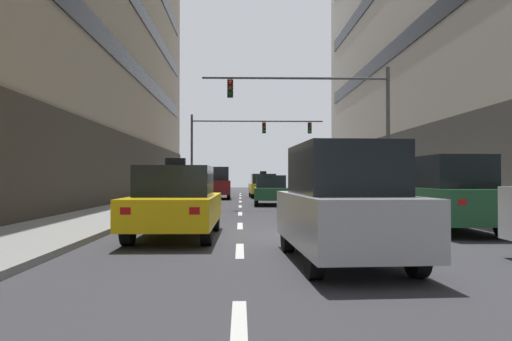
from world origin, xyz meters
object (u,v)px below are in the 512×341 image
Objects in this scene: traffic_signal_0 at (333,110)px; traffic_signal_1 at (239,137)px; car_driving_0 at (271,190)px; taxi_driving_3 at (263,186)px; car_driving_4 at (217,183)px; pedestrian_0 at (401,185)px; car_parked_1 at (449,194)px; car_driving_2 at (343,204)px; taxi_driving_1 at (176,202)px.

traffic_signal_0 reaches higher than traffic_signal_1.
traffic_signal_1 is (-1.71, 11.80, 3.85)m from car_driving_0.
car_driving_0 is 9.48m from taxi_driving_3.
pedestrian_0 is (10.13, -8.14, 0.01)m from car_driving_4.
car_parked_1 is at bearing -72.80° from car_driving_0.
car_driving_0 is at bearing 90.47° from car_driving_2.
traffic_signal_1 reaches higher than pedestrian_0.
taxi_driving_1 is at bearing -126.37° from pedestrian_0.
car_driving_0 is at bearing 134.57° from traffic_signal_0.
traffic_signal_0 is at bearing 96.89° from car_parked_1.
car_driving_4 is 2.76× the size of pedestrian_0.
car_parked_1 is at bearing -79.93° from taxi_driving_3.
taxi_driving_1 is 16.97m from pedestrian_0.
taxi_driving_3 is at bearing 102.66° from traffic_signal_0.
car_driving_2 is at bearing -100.09° from traffic_signal_0.
taxi_driving_1 is 26.29m from traffic_signal_1.
car_driving_0 is at bearing -67.01° from car_driving_4.
car_driving_2 is 2.60× the size of pedestrian_0.
car_driving_4 is 21.91m from car_parked_1.
taxi_driving_3 is 3.77m from car_driving_4.
taxi_driving_3 is (-0.11, 27.26, -0.16)m from car_driving_2.
car_driving_2 is at bearing -82.42° from car_driving_4.
traffic_signal_1 is at bearing 126.82° from taxi_driving_3.
car_driving_2 is (0.15, -17.78, 0.23)m from car_driving_0.
traffic_signal_1 is at bearing 93.58° from car_driving_2.
car_driving_4 is 0.50× the size of traffic_signal_0.
taxi_driving_1 is at bearing -93.21° from traffic_signal_1.
taxi_driving_1 reaches higher than pedestrian_0.
car_driving_2 is at bearing -129.37° from car_parked_1.
traffic_signal_0 reaches higher than taxi_driving_1.
car_driving_0 is 1.00× the size of car_driving_2.
taxi_driving_1 is 21.80m from car_driving_4.
traffic_signal_1 reaches higher than car_driving_2.
car_driving_4 is (-3.27, -1.85, 0.23)m from taxi_driving_3.
traffic_signal_1 reaches higher than taxi_driving_1.
taxi_driving_3 is 1.11× the size of car_parked_1.
car_parked_1 reaches higher than car_driving_2.
taxi_driving_3 is 0.52× the size of traffic_signal_0.
car_driving_0 is 5.60m from traffic_signal_0.
car_driving_4 is at bearing -110.11° from traffic_signal_1.
car_driving_0 is 17.79m from car_driving_2.
taxi_driving_3 is 2.84× the size of pedestrian_0.
car_driving_0 is 0.41× the size of traffic_signal_1.
car_parked_1 is (4.00, -22.52, 0.16)m from taxi_driving_3.
car_driving_4 is at bearing 112.99° from car_driving_0.
traffic_signal_1 is (-1.85, 29.59, 3.61)m from car_driving_2.
car_driving_2 is (3.31, -3.61, 0.15)m from taxi_driving_1.
taxi_driving_1 reaches higher than taxi_driving_3.
pedestrian_0 is at bearing 29.72° from traffic_signal_0.
traffic_signal_1 is (-1.74, 2.33, 3.77)m from taxi_driving_3.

